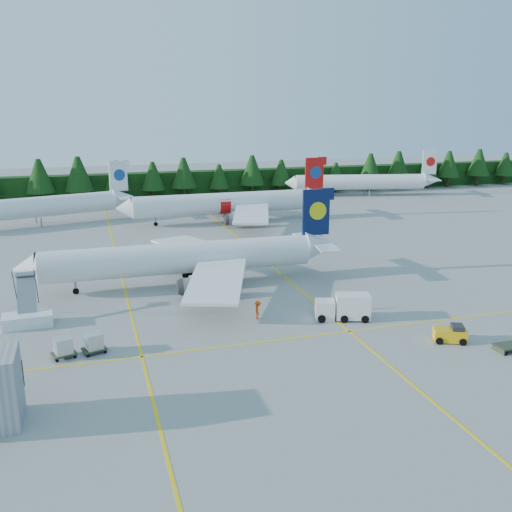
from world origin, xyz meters
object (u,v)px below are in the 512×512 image
object	(u,v)px
airliner_red	(220,204)
baggage_tug	(451,334)
service_truck	(343,307)
airstairs	(28,316)
airliner_navy	(175,259)

from	to	relation	value
airliner_red	baggage_tug	distance (m)	61.16
service_truck	airliner_red	bearing A→B (deg)	108.58
airstairs	airliner_red	bearing A→B (deg)	52.84
airliner_navy	airliner_red	distance (m)	38.91
airliner_navy	baggage_tug	world-z (taller)	airliner_navy
airliner_navy	airstairs	world-z (taller)	airliner_navy
airliner_navy	service_truck	bearing A→B (deg)	-46.97
airstairs	service_truck	size ratio (longest dim) A/B	1.13
airstairs	baggage_tug	xyz separation A→B (m)	(38.10, -15.91, -0.17)
airliner_red	airstairs	xyz separation A→B (m)	(-30.38, -44.70, -2.53)
airliner_red	baggage_tug	world-z (taller)	airliner_red
baggage_tug	airstairs	bearing A→B (deg)	-178.87
baggage_tug	airliner_navy	bearing A→B (deg)	155.74
airliner_navy	service_truck	distance (m)	22.00
airliner_red	service_truck	bearing A→B (deg)	-89.79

